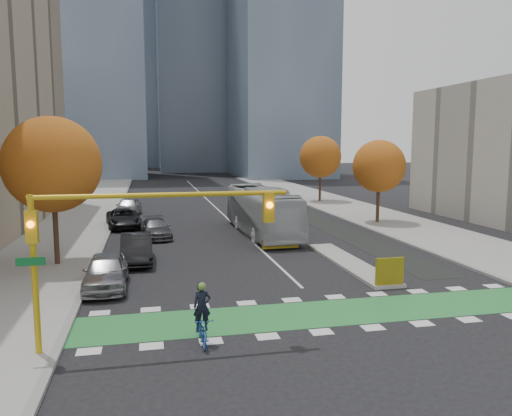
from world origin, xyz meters
name	(u,v)px	position (x,y,z in m)	size (l,w,h in m)	color
ground	(343,326)	(0.00, 0.00, 0.00)	(300.00, 300.00, 0.00)	black
sidewalk_west	(55,239)	(-13.50, 20.00, 0.07)	(7.00, 120.00, 0.15)	gray
sidewalk_east	(405,226)	(13.50, 20.00, 0.07)	(7.00, 120.00, 0.15)	gray
curb_west	(107,237)	(-10.00, 20.00, 0.07)	(0.30, 120.00, 0.16)	gray
curb_east	(365,227)	(10.00, 20.00, 0.07)	(0.30, 120.00, 0.16)	gray
bike_crossing	(329,313)	(0.00, 1.50, 0.01)	(20.00, 3.00, 0.01)	#287C37
centre_line	(211,203)	(0.00, 40.00, 0.01)	(0.15, 70.00, 0.01)	silver
bike_lane_paint	(299,212)	(7.50, 30.00, 0.01)	(2.50, 50.00, 0.01)	black
median_island	(349,263)	(4.00, 9.00, 0.08)	(1.60, 10.00, 0.16)	gray
hazard_board	(390,271)	(4.00, 4.20, 0.80)	(1.40, 0.12, 1.30)	yellow
tower_ne	(280,29)	(20.00, 85.00, 30.00)	(18.00, 24.00, 60.00)	#47566B
tower_far	(154,31)	(-4.00, 140.00, 40.00)	(26.00, 26.00, 80.00)	#47566B
tree_west	(52,165)	(-12.00, 12.00, 5.62)	(5.20, 5.20, 8.22)	#332114
tree_east_near	(379,166)	(12.00, 22.00, 4.86)	(4.40, 4.40, 7.08)	#332114
tree_east_far	(320,157)	(12.50, 38.00, 5.24)	(4.80, 4.80, 7.65)	#332114
traffic_signal_west	(118,229)	(-7.93, -0.51, 4.03)	(8.53, 0.56, 5.20)	#BF9914
cyclist	(202,323)	(-5.30, -0.50, 0.71)	(0.70, 1.86, 2.13)	navy
bus	(262,211)	(1.29, 19.32, 1.76)	(2.96, 12.65, 3.52)	#B4B9BC
parked_car_a	(106,271)	(-9.00, 6.93, 0.82)	(1.93, 4.81, 1.64)	gray
parked_car_b	(137,249)	(-7.71, 11.93, 0.81)	(1.72, 4.92, 1.62)	black
parked_car_c	(156,228)	(-6.50, 19.42, 0.68)	(1.92, 4.72, 1.37)	#4A4A4F
parked_car_d	(123,218)	(-9.00, 24.42, 0.75)	(2.50, 5.41, 1.50)	black
parked_car_e	(128,207)	(-8.86, 31.23, 0.86)	(2.03, 5.05, 1.72)	#A6A7AC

